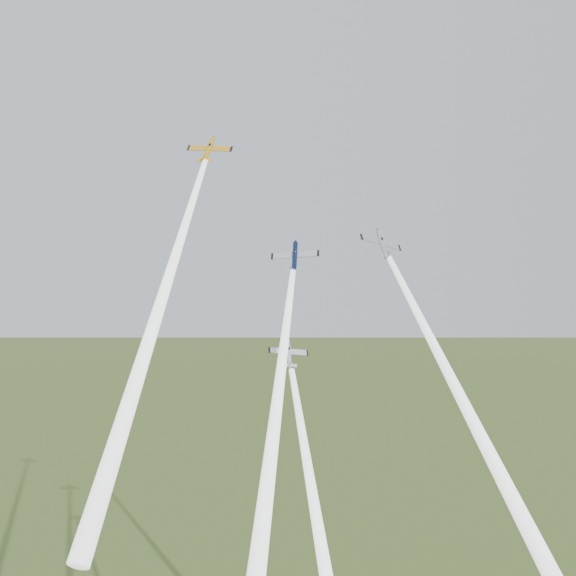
{
  "coord_description": "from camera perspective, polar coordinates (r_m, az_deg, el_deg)",
  "views": [
    {
      "loc": [
        -3.22,
        -124.0,
        95.11
      ],
      "look_at": [
        0.0,
        -6.0,
        92.0
      ],
      "focal_mm": 45.0,
      "sensor_mm": 36.0,
      "label": 1
    }
  ],
  "objects": [
    {
      "name": "plane_silver_right",
      "position": [
        125.97,
        7.45,
        3.47
      ],
      "size": [
        9.0,
        9.73,
        8.65
      ],
      "primitive_type": null,
      "rotation": [
        0.83,
        0.23,
        0.41
      ],
      "color": "#A8B0B6"
    },
    {
      "name": "plane_silver_low",
      "position": [
        115.52,
        0.07,
        -5.18
      ],
      "size": [
        6.92,
        6.27,
        6.07
      ],
      "primitive_type": null,
      "rotation": [
        0.83,
        0.1,
        0.17
      ],
      "color": "silver"
    },
    {
      "name": "plane_yellow",
      "position": [
        132.5,
        -6.28,
        10.82
      ],
      "size": [
        9.87,
        8.15,
        7.48
      ],
      "primitive_type": null,
      "rotation": [
        0.83,
        0.06,
        -0.22
      ],
      "color": "orange"
    },
    {
      "name": "smoke_trail_yellow",
      "position": [
        106.07,
        -10.41,
        -2.39
      ],
      "size": [
        13.41,
        49.8,
        54.38
      ],
      "primitive_type": null,
      "rotation": [
        -0.74,
        0.0,
        -0.22
      ],
      "color": "white"
    },
    {
      "name": "smoke_trail_navy",
      "position": [
        102.38,
        -1.15,
        -11.29
      ],
      "size": [
        9.85,
        43.23,
        46.77
      ],
      "primitive_type": null,
      "rotation": [
        -0.74,
        0.0,
        -0.17
      ],
      "color": "white"
    },
    {
      "name": "plane_navy",
      "position": [
        122.47,
        0.54,
        2.51
      ],
      "size": [
        8.93,
        7.89,
        7.49
      ],
      "primitive_type": null,
      "rotation": [
        0.83,
        -0.07,
        -0.17
      ],
      "color": "#0D153A"
    },
    {
      "name": "smoke_trail_silver_right",
      "position": [
        108.32,
        14.59,
        -10.51
      ],
      "size": [
        21.39,
        44.15,
        50.74
      ],
      "primitive_type": null,
      "rotation": [
        -0.74,
        0.0,
        0.41
      ],
      "color": "white"
    }
  ]
}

